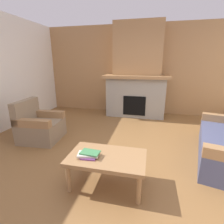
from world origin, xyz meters
The scene contains 6 objects.
ground centered at (0.00, 0.00, 0.00)m, with size 9.00×9.00×0.00m, color brown.
wall_back_wood_panel centered at (0.00, 3.00, 1.35)m, with size 6.00×0.12×2.70m, color #A87A4C.
fireplace centered at (0.00, 2.62, 1.16)m, with size 1.90×0.82×2.70m.
armchair centered at (-1.81, 0.37, 0.29)m, with size 0.82×0.82×0.85m.
coffee_table centered at (-0.06, -0.66, 0.38)m, with size 1.00×0.60×0.43m.
book_stack_near_edge centered at (-0.28, -0.73, 0.46)m, with size 0.29×0.21×0.06m.
Camera 1 is at (0.43, -2.52, 1.59)m, focal length 26.99 mm.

